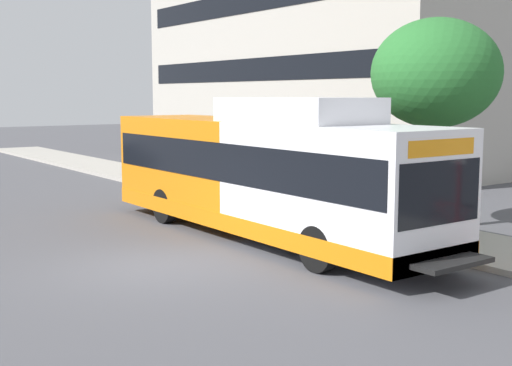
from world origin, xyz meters
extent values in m
plane|color=#4C4C51|center=(0.00, 8.00, 0.00)|extent=(120.00, 120.00, 0.00)
cube|color=#A8A399|center=(7.00, 6.00, 0.07)|extent=(3.00, 56.00, 0.14)
cube|color=white|center=(3.76, -1.76, 1.69)|extent=(2.54, 5.80, 2.73)
cube|color=orange|center=(3.76, 4.04, 1.69)|extent=(2.54, 5.80, 2.73)
cube|color=orange|center=(3.76, 1.14, 0.54)|extent=(2.57, 11.60, 0.44)
cube|color=black|center=(3.76, 1.14, 2.05)|extent=(2.58, 11.25, 0.96)
cube|color=black|center=(3.76, -4.62, 1.85)|extent=(2.34, 0.10, 1.24)
cube|color=orange|center=(3.76, -4.63, 2.72)|extent=(1.91, 0.08, 0.32)
cube|color=white|center=(3.76, -0.31, 3.35)|extent=(2.16, 4.06, 0.60)
cube|color=black|center=(3.76, -5.01, 0.55)|extent=(1.78, 0.60, 0.10)
cylinder|color=black|center=(2.63, -2.46, 0.50)|extent=(0.30, 1.00, 1.00)
cylinder|color=black|center=(4.89, -2.46, 0.50)|extent=(0.30, 1.00, 1.00)
cylinder|color=black|center=(2.63, 4.33, 0.50)|extent=(0.30, 1.00, 1.00)
cylinder|color=black|center=(4.89, 4.33, 0.50)|extent=(0.30, 1.00, 1.00)
cylinder|color=#4C3823|center=(8.14, -0.86, 1.56)|extent=(0.28, 0.28, 2.85)
ellipsoid|color=#286B2D|center=(8.14, -0.86, 4.29)|extent=(3.48, 3.48, 2.96)
cube|color=black|center=(19.02, 14.28, 1.65)|extent=(12.47, 19.36, 1.10)
cube|color=black|center=(19.02, 14.28, 4.95)|extent=(12.47, 19.36, 1.10)
cube|color=black|center=(19.02, 14.28, 8.25)|extent=(12.47, 19.36, 1.10)
cylinder|color=#B7B7BC|center=(19.64, 34.26, 3.83)|extent=(1.10, 1.10, 7.66)
camera|label=1|loc=(-6.50, -12.83, 3.70)|focal=46.98mm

